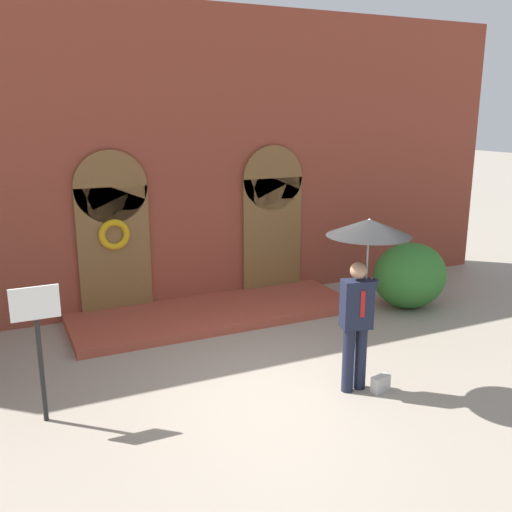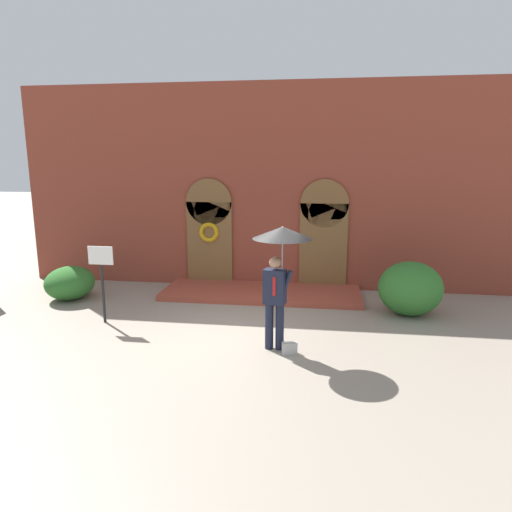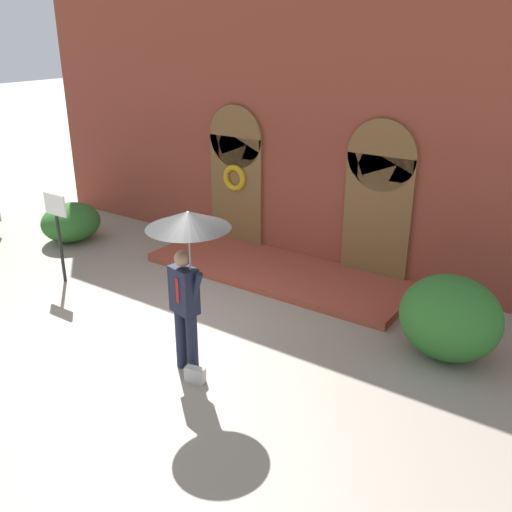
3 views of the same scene
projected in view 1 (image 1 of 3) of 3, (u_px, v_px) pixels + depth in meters
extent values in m
plane|color=gray|center=(295.00, 387.00, 7.86)|extent=(80.00, 80.00, 0.00)
cube|color=brown|center=(191.00, 160.00, 10.86)|extent=(14.00, 0.50, 5.60)
cube|color=brown|center=(115.00, 253.00, 10.34)|extent=(1.30, 0.08, 2.40)
cylinder|color=brown|center=(110.00, 187.00, 10.05)|extent=(1.30, 0.08, 1.30)
cube|color=brown|center=(272.00, 237.00, 11.66)|extent=(1.30, 0.08, 2.40)
cylinder|color=brown|center=(273.00, 178.00, 11.36)|extent=(1.30, 0.08, 1.30)
torus|color=#C69314|center=(114.00, 235.00, 10.20)|extent=(0.56, 0.12, 0.56)
cube|color=#98402E|center=(215.00, 313.00, 10.52)|extent=(5.20, 1.80, 0.16)
cylinder|color=#191E33|center=(348.00, 360.00, 7.65)|extent=(0.16, 0.16, 0.90)
cylinder|color=#191E33|center=(360.00, 358.00, 7.73)|extent=(0.16, 0.16, 0.90)
cube|color=#191E33|center=(357.00, 304.00, 7.50)|extent=(0.44, 0.32, 0.66)
cube|color=#A51919|center=(363.00, 304.00, 7.37)|extent=(0.06, 0.02, 0.36)
sphere|color=#A87A5B|center=(358.00, 271.00, 7.38)|extent=(0.22, 0.22, 0.22)
cylinder|color=#191E33|center=(371.00, 295.00, 7.56)|extent=(0.22, 0.09, 0.46)
cylinder|color=gray|center=(367.00, 272.00, 7.45)|extent=(0.02, 0.02, 0.98)
cone|color=black|center=(369.00, 227.00, 7.30)|extent=(1.10, 1.10, 0.22)
cone|color=white|center=(369.00, 226.00, 7.30)|extent=(0.61, 0.61, 0.20)
cube|color=#B7B7B2|center=(381.00, 384.00, 7.72)|extent=(0.30, 0.18, 0.22)
cylinder|color=black|center=(42.00, 372.00, 6.86)|extent=(0.06, 0.06, 1.30)
cube|color=white|center=(35.00, 303.00, 6.65)|extent=(0.56, 0.03, 0.40)
ellipsoid|color=#2D6B28|center=(410.00, 275.00, 10.94)|extent=(1.46, 1.23, 1.27)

